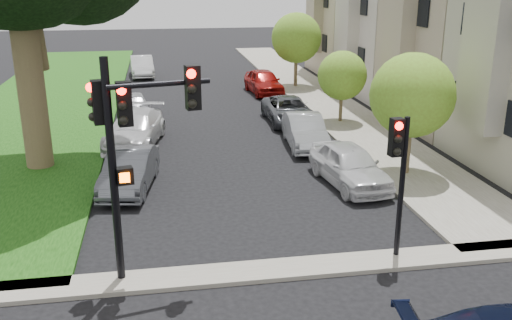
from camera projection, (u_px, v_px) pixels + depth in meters
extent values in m
plane|color=black|center=(295.00, 317.00, 12.44)|extent=(140.00, 140.00, 0.00)
cube|color=#123C0A|center=(50.00, 100.00, 33.45)|extent=(8.00, 44.00, 0.12)
cube|color=gray|center=(310.00, 91.00, 35.98)|extent=(3.50, 44.00, 0.12)
cube|color=gray|center=(276.00, 270.00, 14.29)|extent=(60.00, 1.00, 0.12)
cube|color=#A09F9B|center=(485.00, 53.00, 19.92)|extent=(0.70, 2.20, 5.50)
cube|color=black|center=(497.00, 23.00, 19.66)|extent=(0.08, 3.60, 6.00)
cube|color=#A49C87|center=(475.00, 20.00, 27.41)|extent=(7.00, 7.40, 10.00)
cube|color=#A49C87|center=(398.00, 32.00, 26.95)|extent=(0.70, 2.20, 5.50)
cube|color=black|center=(406.00, 10.00, 26.68)|extent=(0.08, 3.60, 6.00)
cube|color=beige|center=(409.00, 11.00, 34.43)|extent=(7.00, 7.40, 10.00)
cube|color=beige|center=(348.00, 20.00, 33.97)|extent=(0.70, 2.20, 5.50)
cube|color=black|center=(353.00, 3.00, 33.71)|extent=(0.08, 3.60, 6.00)
cube|color=#776A5C|center=(366.00, 5.00, 41.46)|extent=(7.00, 7.40, 10.00)
cube|color=#776A5C|center=(314.00, 12.00, 41.00)|extent=(0.70, 2.20, 5.50)
cylinder|color=brown|center=(30.00, 74.00, 20.83)|extent=(1.00, 1.00, 7.26)
cylinder|color=brown|center=(408.00, 148.00, 20.84)|extent=(0.22, 0.22, 2.16)
sphere|color=olive|center=(412.00, 95.00, 20.23)|extent=(3.03, 3.03, 3.03)
cylinder|color=brown|center=(341.00, 106.00, 28.32)|extent=(0.17, 0.17, 1.72)
sphere|color=olive|center=(342.00, 75.00, 27.84)|extent=(2.41, 2.41, 2.41)
cylinder|color=brown|center=(296.00, 70.00, 37.22)|extent=(0.23, 0.23, 2.30)
sphere|color=olive|center=(296.00, 38.00, 36.58)|extent=(3.22, 3.22, 3.22)
cylinder|color=black|center=(113.00, 176.00, 13.04)|extent=(0.22, 0.22, 5.45)
cylinder|color=black|center=(159.00, 84.00, 12.57)|extent=(2.28, 0.60, 0.13)
cube|color=black|center=(124.00, 104.00, 12.58)|extent=(0.36, 0.33, 0.99)
cube|color=black|center=(193.00, 88.00, 12.72)|extent=(0.36, 0.33, 0.99)
cube|color=black|center=(99.00, 102.00, 12.73)|extent=(0.33, 0.36, 0.99)
sphere|color=#FF0C05|center=(123.00, 90.00, 12.33)|extent=(0.21, 0.21, 0.21)
sphere|color=black|center=(125.00, 120.00, 12.53)|extent=(0.21, 0.21, 0.21)
cube|color=black|center=(125.00, 176.00, 13.08)|extent=(0.41, 0.33, 0.40)
cube|color=#FF5905|center=(125.00, 178.00, 12.94)|extent=(0.23, 0.03, 0.23)
cylinder|color=black|center=(401.00, 190.00, 14.43)|extent=(0.16, 0.16, 3.83)
cube|color=black|center=(396.00, 137.00, 13.95)|extent=(0.33, 0.29, 0.96)
sphere|color=#FF0C05|center=(400.00, 126.00, 13.70)|extent=(0.20, 0.20, 0.20)
imported|color=silver|center=(350.00, 165.00, 20.04)|extent=(2.20, 4.42, 1.45)
imported|color=#999BA0|center=(305.00, 131.00, 24.51)|extent=(1.77, 4.30, 1.39)
imported|color=#3F4247|center=(289.00, 110.00, 28.45)|extent=(2.15, 4.62, 1.28)
imported|color=maroon|center=(264.00, 82.00, 35.41)|extent=(2.13, 4.53, 1.50)
imported|color=#3F4247|center=(129.00, 170.00, 19.63)|extent=(2.08, 4.32, 1.37)
imported|color=silver|center=(135.00, 129.00, 24.73)|extent=(2.98, 5.31, 1.45)
imported|color=#999BA0|center=(134.00, 106.00, 29.21)|extent=(2.04, 4.06, 1.33)
imported|color=silver|center=(142.00, 66.00, 41.38)|extent=(1.83, 4.52, 1.46)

